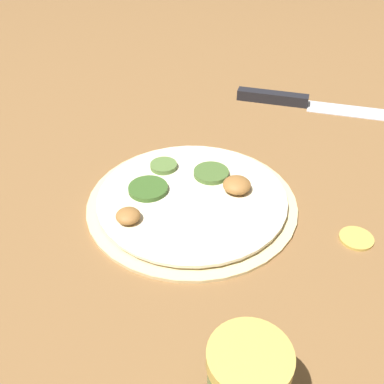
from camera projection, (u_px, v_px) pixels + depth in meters
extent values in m
plane|color=brown|center=(192.00, 204.00, 0.56)|extent=(3.00, 3.00, 0.00)
cylinder|color=beige|center=(192.00, 201.00, 0.56)|extent=(0.26, 0.26, 0.01)
cylinder|color=#EFE5C1|center=(192.00, 197.00, 0.56)|extent=(0.24, 0.24, 0.00)
ellipsoid|color=#996633|center=(128.00, 216.00, 0.51)|extent=(0.03, 0.03, 0.01)
cylinder|color=#385B23|center=(148.00, 189.00, 0.56)|extent=(0.05, 0.05, 0.01)
ellipsoid|color=#996633|center=(237.00, 185.00, 0.56)|extent=(0.04, 0.04, 0.02)
cylinder|color=#47662D|center=(211.00, 173.00, 0.59)|extent=(0.05, 0.05, 0.01)
cylinder|color=#567538|center=(164.00, 166.00, 0.60)|extent=(0.04, 0.04, 0.01)
cube|color=silver|center=(365.00, 112.00, 0.75)|extent=(0.19, 0.12, 0.00)
cube|color=black|center=(272.00, 97.00, 0.78)|extent=(0.12, 0.07, 0.02)
cylinder|color=gold|center=(250.00, 359.00, 0.30)|extent=(0.06, 0.06, 0.01)
cylinder|color=gold|center=(357.00, 237.00, 0.51)|extent=(0.04, 0.04, 0.01)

